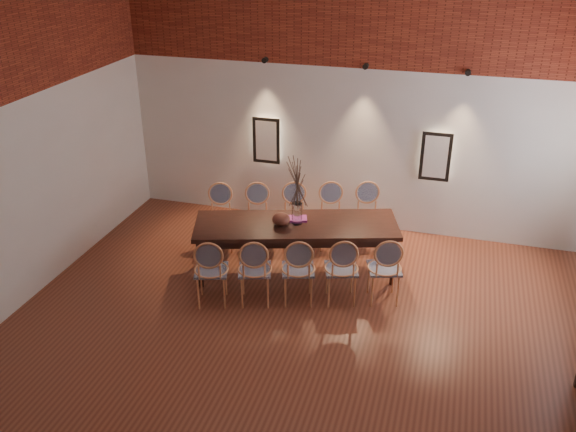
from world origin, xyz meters
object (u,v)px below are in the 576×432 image
(chair_far_c, at_px, (294,218))
(book, at_px, (297,219))
(chair_far_d, at_px, (331,218))
(chair_far_e, at_px, (368,218))
(vase, at_px, (297,213))
(bowl, at_px, (281,219))
(dining_table, at_px, (296,248))
(chair_near_b, at_px, (255,270))
(chair_near_c, at_px, (298,269))
(chair_near_e, at_px, (384,268))
(chair_far_b, at_px, (257,219))
(chair_near_d, at_px, (341,269))
(chair_far_a, at_px, (220,219))
(chair_near_a, at_px, (211,270))

(chair_far_c, distance_m, book, 0.67)
(chair_far_c, relative_size, book, 3.62)
(chair_far_d, bearing_deg, chair_far_e, -180.00)
(chair_far_e, distance_m, vase, 1.37)
(chair_far_c, bearing_deg, bowl, 75.22)
(dining_table, relative_size, chair_far_e, 2.89)
(bowl, bearing_deg, chair_near_b, -99.75)
(chair_near_c, xyz_separation_m, chair_near_e, (1.04, 0.32, 0.00))
(chair_far_b, bearing_deg, chair_near_d, 127.18)
(dining_table, distance_m, chair_far_c, 0.72)
(chair_near_c, height_order, chair_near_d, same)
(chair_far_b, relative_size, chair_far_e, 1.00)
(chair_near_b, xyz_separation_m, chair_far_b, (-0.43, 1.37, 0.00))
(chair_near_c, distance_m, chair_near_e, 1.09)
(chair_far_c, bearing_deg, chair_far_d, 180.00)
(dining_table, xyz_separation_m, book, (-0.02, 0.11, 0.39))
(bowl, bearing_deg, chair_near_c, -55.77)
(dining_table, relative_size, chair_far_a, 2.89)
(chair_far_a, relative_size, chair_far_b, 1.00)
(chair_near_a, bearing_deg, chair_far_d, 41.31)
(chair_near_d, relative_size, vase, 3.13)
(vase, bearing_deg, chair_near_a, -129.44)
(chair_far_c, height_order, chair_far_d, same)
(chair_far_b, bearing_deg, chair_far_c, -180.00)
(dining_table, xyz_separation_m, chair_far_c, (-0.21, 0.68, 0.09))
(chair_near_e, bearing_deg, chair_far_b, 138.69)
(chair_far_d, distance_m, chair_far_e, 0.54)
(chair_near_a, bearing_deg, chair_far_b, 69.23)
(chair_near_d, height_order, book, chair_near_d)
(chair_far_a, height_order, chair_far_d, same)
(dining_table, relative_size, chair_near_c, 2.89)
(dining_table, height_order, chair_far_a, chair_far_a)
(chair_near_d, xyz_separation_m, book, (-0.75, 0.64, 0.30))
(chair_near_b, xyz_separation_m, bowl, (0.13, 0.74, 0.37))
(chair_near_e, relative_size, bowl, 3.92)
(chair_near_b, distance_m, bowl, 0.84)
(chair_far_d, bearing_deg, chair_near_c, 69.23)
(vase, bearing_deg, chair_far_b, 144.93)
(chair_near_b, height_order, book, chair_near_b)
(chair_far_c, relative_size, chair_far_d, 1.00)
(chair_far_b, bearing_deg, chair_near_b, 90.00)
(chair_near_b, xyz_separation_m, chair_far_c, (0.09, 1.53, 0.00))
(chair_near_a, height_order, chair_far_a, same)
(chair_far_d, height_order, book, chair_far_d)
(dining_table, bearing_deg, book, 80.92)
(chair_near_d, bearing_deg, chair_far_c, 110.77)
(chair_near_b, bearing_deg, chair_far_a, 110.77)
(chair_near_d, distance_m, chair_far_b, 1.80)
(chair_near_b, relative_size, bowl, 3.92)
(chair_near_a, height_order, chair_far_d, same)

